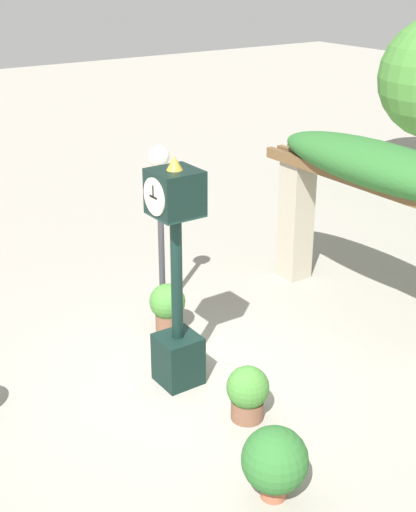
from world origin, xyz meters
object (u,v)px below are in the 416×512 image
object	(u,v)px
pedestal_clock	(177,279)
potted_plant_far_right	(168,306)
potted_plant_near_right	(275,461)
potted_plant_far_left	(248,392)
lamp_post	(160,192)

from	to	relation	value
pedestal_clock	potted_plant_far_right	xyz separation A→B (m)	(-1.29, 0.62, -1.12)
pedestal_clock	potted_plant_near_right	size ratio (longest dim) A/B	3.74
potted_plant_far_left	potted_plant_far_right	xyz separation A→B (m)	(-2.52, 0.35, 0.06)
potted_plant_near_right	lamp_post	xyz separation A→B (m)	(-4.49, 1.29, 1.61)
potted_plant_far_left	lamp_post	world-z (taller)	lamp_post
pedestal_clock	potted_plant_far_left	world-z (taller)	pedestal_clock
potted_plant_near_right	lamp_post	bearing A→B (deg)	163.95
potted_plant_far_left	lamp_post	size ratio (longest dim) A/B	0.26
potted_plant_far_right	lamp_post	xyz separation A→B (m)	(-0.66, 0.30, 1.64)
pedestal_clock	lamp_post	size ratio (longest dim) A/B	1.15
potted_plant_far_right	potted_plant_near_right	bearing A→B (deg)	-14.44
potted_plant_near_right	lamp_post	world-z (taller)	lamp_post
potted_plant_far_left	potted_plant_far_right	world-z (taller)	potted_plant_far_right
potted_plant_near_right	potted_plant_far_left	xyz separation A→B (m)	(-1.31, 0.64, -0.09)
pedestal_clock	potted_plant_far_right	size ratio (longest dim) A/B	3.98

